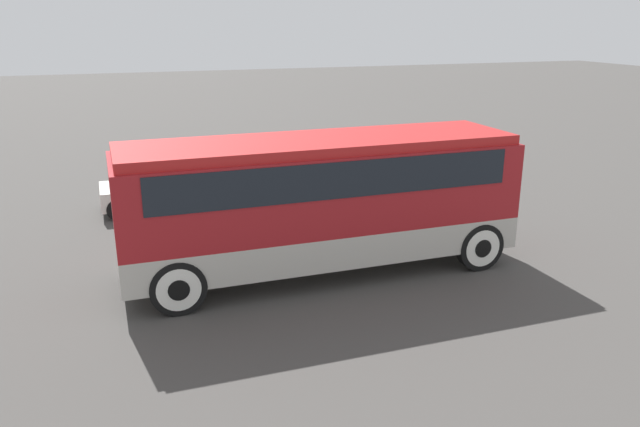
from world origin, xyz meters
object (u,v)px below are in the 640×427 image
(parked_car_mid, at_px, (348,179))
(parked_car_far, at_px, (173,187))
(parked_car_near, at_px, (353,159))
(tour_bus, at_px, (324,193))

(parked_car_mid, distance_m, parked_car_far, 5.71)
(parked_car_near, relative_size, parked_car_mid, 1.11)
(parked_car_mid, height_order, parked_car_far, parked_car_far)
(tour_bus, height_order, parked_car_near, tour_bus)
(tour_bus, xyz_separation_m, parked_car_far, (-2.76, 6.50, -1.26))
(tour_bus, relative_size, parked_car_far, 2.05)
(tour_bus, distance_m, parked_car_far, 7.17)
(parked_car_near, xyz_separation_m, parked_car_far, (-6.90, -1.78, -0.01))
(parked_car_near, relative_size, parked_car_far, 1.07)
(parked_car_far, bearing_deg, tour_bus, -67.00)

